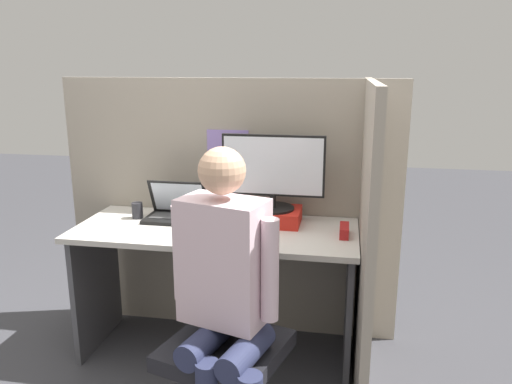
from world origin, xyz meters
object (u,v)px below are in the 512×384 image
object	(u,v)px
carrot_toy	(249,242)
pen_cup	(137,210)
person	(224,287)
monitor	(273,171)
paper_box	(273,216)
office_chair	(224,322)
laptop	(177,212)
stapler	(344,231)

from	to	relation	value
carrot_toy	pen_cup	size ratio (longest dim) A/B	1.71
person	monitor	bearing A→B (deg)	85.52
paper_box	pen_cup	distance (m)	0.78
office_chair	pen_cup	size ratio (longest dim) A/B	10.97
paper_box	person	bearing A→B (deg)	-94.50
laptop	stapler	world-z (taller)	laptop
carrot_toy	office_chair	xyz separation A→B (m)	(-0.05, -0.33, -0.25)
office_chair	stapler	bearing A→B (deg)	48.00
carrot_toy	office_chair	world-z (taller)	office_chair
monitor	stapler	bearing A→B (deg)	-20.58
carrot_toy	pen_cup	xyz separation A→B (m)	(-0.72, 0.33, 0.03)
paper_box	monitor	world-z (taller)	monitor
laptop	carrot_toy	world-z (taller)	laptop
monitor	person	distance (m)	0.91
monitor	paper_box	bearing A→B (deg)	-90.00
paper_box	person	size ratio (longest dim) A/B	0.23
monitor	office_chair	size ratio (longest dim) A/B	0.56
monitor	stapler	xyz separation A→B (m)	(0.39, -0.15, -0.27)
stapler	carrot_toy	size ratio (longest dim) A/B	0.96
carrot_toy	person	bearing A→B (deg)	-91.06
monitor	stapler	world-z (taller)	monitor
paper_box	person	xyz separation A→B (m)	(-0.07, -0.85, -0.04)
paper_box	stapler	world-z (taller)	paper_box
carrot_toy	person	world-z (taller)	person
monitor	pen_cup	xyz separation A→B (m)	(-0.77, -0.05, -0.25)
paper_box	person	world-z (taller)	person
laptop	office_chair	xyz separation A→B (m)	(0.44, -0.67, -0.28)
carrot_toy	person	size ratio (longest dim) A/B	0.12
office_chair	person	world-z (taller)	person
monitor	carrot_toy	size ratio (longest dim) A/B	3.58
stapler	pen_cup	xyz separation A→B (m)	(-1.17, 0.10, 0.02)
paper_box	carrot_toy	world-z (taller)	paper_box
monitor	person	size ratio (longest dim) A/B	0.43
carrot_toy	office_chair	bearing A→B (deg)	-99.11
stapler	office_chair	size ratio (longest dim) A/B	0.15
stapler	office_chair	bearing A→B (deg)	-132.00
monitor	pen_cup	bearing A→B (deg)	-176.38
monitor	carrot_toy	distance (m)	0.47
pen_cup	monitor	bearing A→B (deg)	3.62
monitor	laptop	world-z (taller)	monitor
monitor	office_chair	world-z (taller)	monitor
stapler	carrot_toy	bearing A→B (deg)	-152.69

